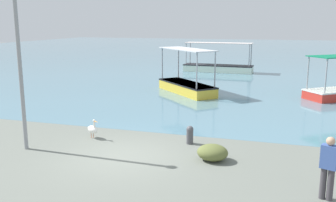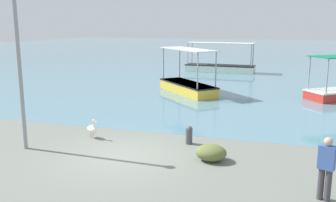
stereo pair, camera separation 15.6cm
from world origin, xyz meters
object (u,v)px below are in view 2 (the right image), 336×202
fisherman_standing (326,167)px  mooring_bollard (189,134)px  pelican (92,129)px  fishing_boat_far_right (188,85)px  lamp_post (19,56)px  net_pile (211,153)px  fishing_boat_near_right (220,66)px

fisherman_standing → mooring_bollard: bearing=142.5°
pelican → fishing_boat_far_right: bearing=83.6°
mooring_bollard → fisherman_standing: 5.62m
pelican → mooring_bollard: (3.84, 0.45, -0.00)m
lamp_post → fisherman_standing: size_ratio=3.57×
mooring_bollard → fisherman_standing: bearing=-37.5°
pelican → lamp_post: lamp_post is taller
fisherman_standing → net_pile: bearing=149.8°
fishing_boat_far_right → mooring_bollard: (2.67, -10.11, -0.16)m
fishing_boat_far_right → fisherman_standing: (7.11, -13.51, 0.37)m
fishing_boat_near_right → fisherman_standing: fishing_boat_near_right is taller
pelican → fisherman_standing: (8.29, -2.96, 0.53)m
lamp_post → fisherman_standing: 10.35m
fishing_boat_far_right → net_pile: (3.80, -11.59, -0.26)m
lamp_post → net_pile: (6.68, 0.80, -3.10)m
pelican → net_pile: (4.97, -1.03, -0.10)m
fishing_boat_near_right → mooring_bollard: size_ratio=9.17×
pelican → fishing_boat_near_right: bearing=86.3°
fishing_boat_far_right → fisherman_standing: 15.27m
mooring_bollard → fisherman_standing: (4.44, -3.41, 0.53)m
fishing_boat_near_right → lamp_post: lamp_post is taller
lamp_post → fisherman_standing: lamp_post is taller
fishing_boat_near_right → net_pile: (3.58, -22.69, -0.25)m
pelican → fisherman_standing: 8.81m
lamp_post → pelican: bearing=47.1°
fishing_boat_far_right → net_pile: bearing=-71.9°
pelican → fisherman_standing: bearing=-19.6°
net_pile → lamp_post: bearing=-173.1°
fishing_boat_far_right → lamp_post: size_ratio=0.79×
net_pile → fisherman_standing: bearing=-30.2°
fishing_boat_near_right → net_pile: size_ratio=6.19×
fishing_boat_near_right → fisherman_standing: (6.89, -24.61, 0.39)m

